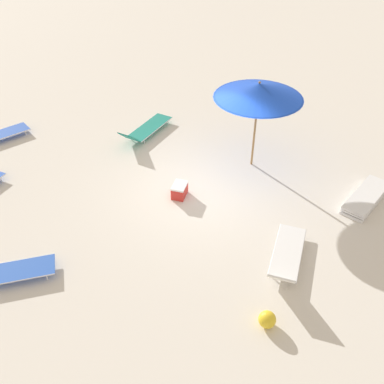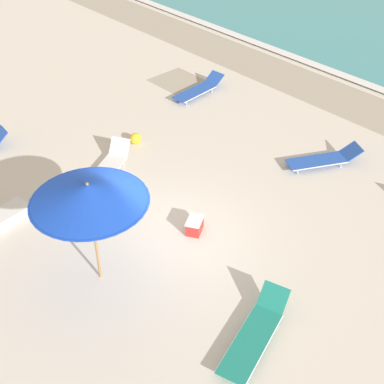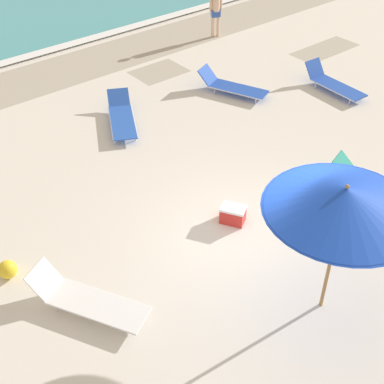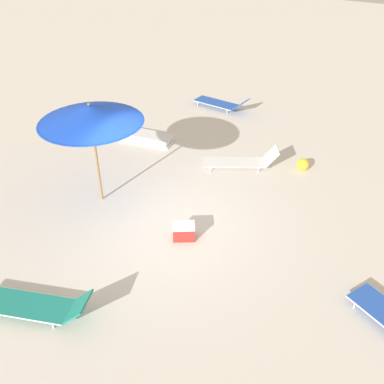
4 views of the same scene
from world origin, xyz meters
name	(u,v)px [view 2 (image 2 of 4)]	position (x,y,z in m)	size (l,w,h in m)	color
ground_plane	(166,243)	(0.00, 0.01, -0.08)	(60.00, 60.00, 0.16)	silver
beach_umbrella	(88,194)	(-0.08, -1.83, 2.34)	(2.42, 2.42, 2.61)	#9E7547
sun_lounger_beside_umbrella	(324,159)	(0.62, 5.47, 0.21)	(1.56, 2.21, 0.48)	blue
sun_lounger_near_water_right	(199,89)	(-5.07, 5.88, 0.21)	(0.77, 2.21, 0.49)	blue
sun_lounger_mid_beach_pair_a	(108,167)	(-3.25, 0.65, 0.22)	(1.53, 2.13, 0.61)	white
sun_lounger_mid_beach_pair_b	(255,333)	(3.41, -0.59, 0.21)	(1.28, 2.35, 0.56)	#1E8475
beach_ball	(136,138)	(-3.98, 2.21, 0.17)	(0.35, 0.35, 0.35)	yellow
cooler_box	(195,225)	(0.22, 0.76, 0.19)	(0.56, 0.61, 0.37)	red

